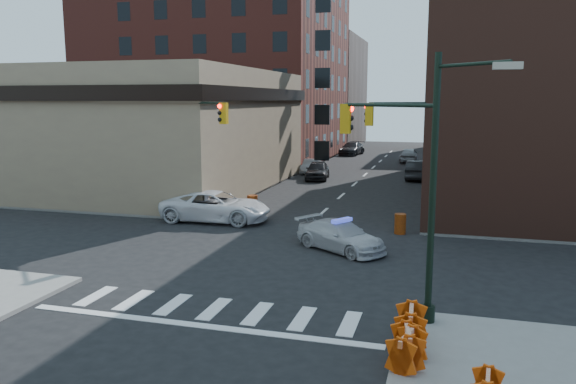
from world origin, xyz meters
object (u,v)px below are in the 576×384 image
Objects in this scene: police_car at (341,236)px; barrel_bank at (252,204)px; parked_car_enear at (417,170)px; pedestrian_a at (163,196)px; parked_car_wnear at (317,170)px; parked_car_wfar at (311,166)px; pickup at (216,206)px; barricade_nw_a at (191,201)px; barrel_road at (400,224)px; pedestrian_b at (155,199)px; barricade_se_a at (411,325)px.

police_car reaches higher than barrel_bank.
pedestrian_a is at bearing 54.22° from parked_car_enear.
parked_car_wnear reaches higher than parked_car_wfar.
parked_car_wnear is at bearing 48.82° from police_car.
police_car is at bearing 84.51° from parked_car_enear.
pickup reaches higher than barrel_bank.
barricade_nw_a is at bearing -99.79° from parked_car_wfar.
parked_car_wnear is at bearing 114.98° from barrel_road.
barrel_road is (14.25, -0.43, -0.52)m from pedestrian_b.
parked_car_enear is 4.39× the size of barrel_bank.
parked_car_enear is at bearing 43.53° from barricade_nw_a.
pedestrian_a is 1.09× the size of pedestrian_b.
parked_car_wnear is 1.17× the size of parked_car_wfar.
pedestrian_a reaches higher than barrel_bank.
police_car is 4.64m from barrel_road.
parked_car_enear is at bearing 63.99° from barrel_bank.
pickup is at bearing 95.31° from police_car.
barricade_nw_a is at bearing 54.62° from parked_car_enear.
police_car is at bearing -81.56° from parked_car_wnear.
parked_car_wnear reaches higher than barrel_road.
parked_car_enear reaches higher than parked_car_wfar.
police_car is at bearing -120.54° from barrel_road.
pickup is 10.31m from barrel_road.
parked_car_enear is 19.88m from barrel_bank.
pedestrian_a is 5.35m from barrel_bank.
pedestrian_b is (-5.67, -17.98, 0.25)m from parked_car_wnear.
parked_car_enear reaches higher than barricade_nw_a.
parked_car_wfar reaches higher than barrel_road.
pedestrian_b reaches higher than pickup.
barrel_bank is (-8.72, -17.87, -0.25)m from parked_car_enear.
parked_car_enear is at bearing 90.87° from barrel_road.
parked_car_enear reaches higher than barricade_se_a.
parked_car_enear is (2.04, 24.68, 0.14)m from police_car.
pedestrian_a is 1.83m from barricade_nw_a.
pickup is at bearing -51.84° from barricade_nw_a.
parked_car_wnear is at bearing 62.93° from barricade_nw_a.
parked_car_wnear is 15.59m from barrel_bank.
pickup is (-7.95, 4.22, 0.19)m from police_car.
police_car reaches higher than barricade_se_a.
police_car is 3.47× the size of barricade_se_a.
parked_car_enear is at bearing 95.64° from pedestrian_a.
pedestrian_b is (-3.94, 0.20, 0.18)m from pickup.
parked_car_wnear is 3.96m from parked_car_wfar.
police_car reaches higher than barricade_nw_a.
barricade_se_a is (1.71, -34.25, -0.16)m from parked_car_enear.
barrel_road is 0.78× the size of barricade_se_a.
police_car is 2.39× the size of pedestrian_a.
parked_car_wfar is 3.05× the size of barricade_nw_a.
police_car reaches higher than parked_car_wfar.
pedestrian_b is at bearing -135.49° from barricade_nw_a.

